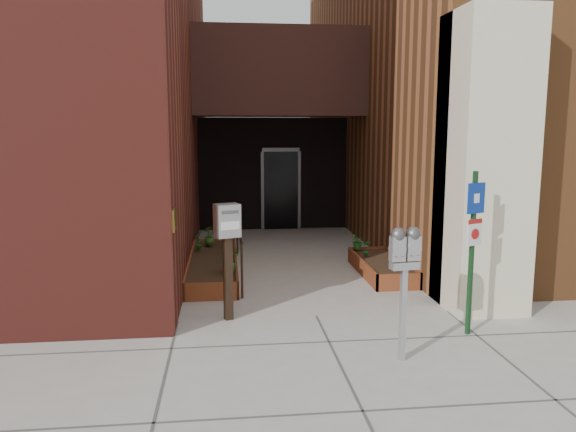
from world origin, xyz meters
name	(u,v)px	position (x,y,z in m)	size (l,w,h in m)	color
ground	(316,316)	(0.00, 0.00, 0.00)	(80.00, 80.00, 0.00)	#9E9991
architecture	(267,38)	(-0.18, 6.89, 4.98)	(20.00, 14.60, 10.00)	maroon
planter_left	(213,266)	(-1.55, 2.70, 0.13)	(0.90, 3.60, 0.30)	maroon
planter_right	(382,268)	(1.60, 2.20, 0.13)	(0.80, 2.20, 0.30)	maroon
handrail	(239,234)	(-1.05, 2.65, 0.75)	(0.04, 3.34, 0.90)	black
parking_meter	(405,258)	(0.75, -1.65, 1.24)	(0.37, 0.19, 1.61)	#A5A6A8
sign_post	(473,236)	(1.91, -0.93, 1.34)	(0.28, 0.14, 2.18)	#163C1B
payment_dropbox	(227,237)	(-1.28, 0.02, 1.21)	(0.40, 0.34, 1.68)	black
shrub_left_a	(229,260)	(-1.25, 1.61, 0.50)	(0.36, 0.36, 0.40)	#1D5819
shrub_left_b	(229,252)	(-1.25, 2.43, 0.46)	(0.18, 0.18, 0.32)	#2C621C
shrub_left_c	(209,236)	(-1.65, 3.86, 0.50)	(0.22, 0.22, 0.40)	#285718
shrub_left_d	(198,241)	(-1.85, 3.41, 0.49)	(0.20, 0.20, 0.37)	#1C5E1A
shrub_right_a	(407,258)	(1.85, 1.53, 0.48)	(0.20, 0.20, 0.35)	#245919
shrub_right_b	(366,248)	(1.38, 2.51, 0.45)	(0.16, 0.16, 0.30)	#16501B
shrub_right_c	(358,241)	(1.35, 3.10, 0.46)	(0.29, 0.29, 0.33)	#1C611B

